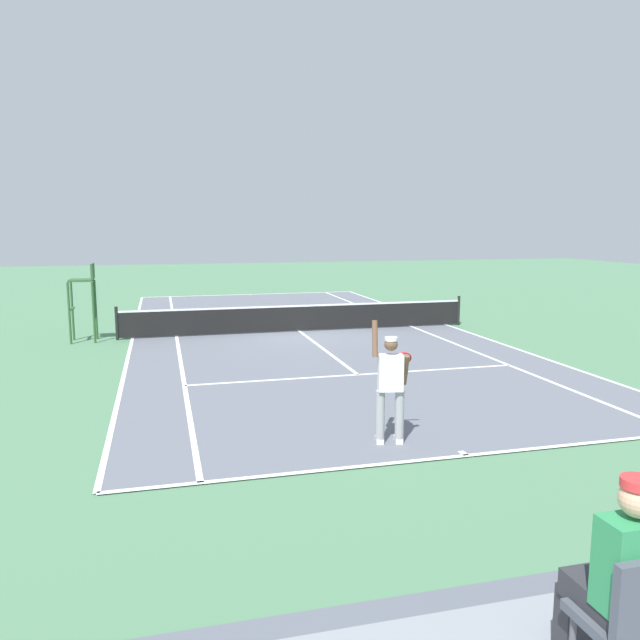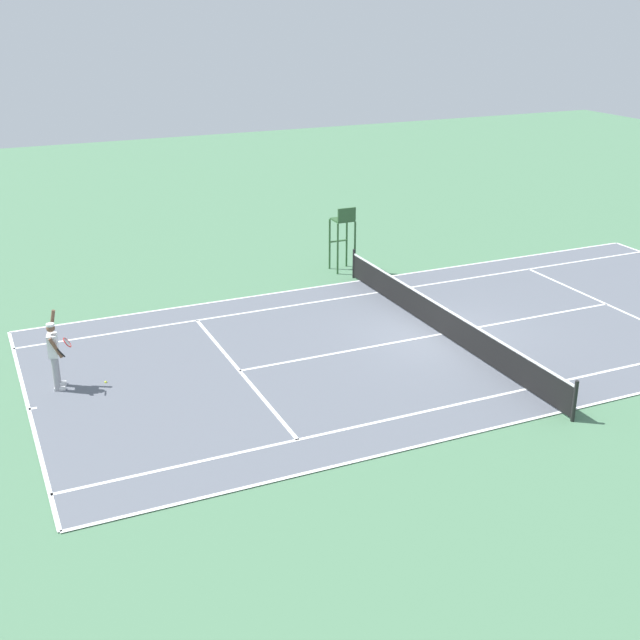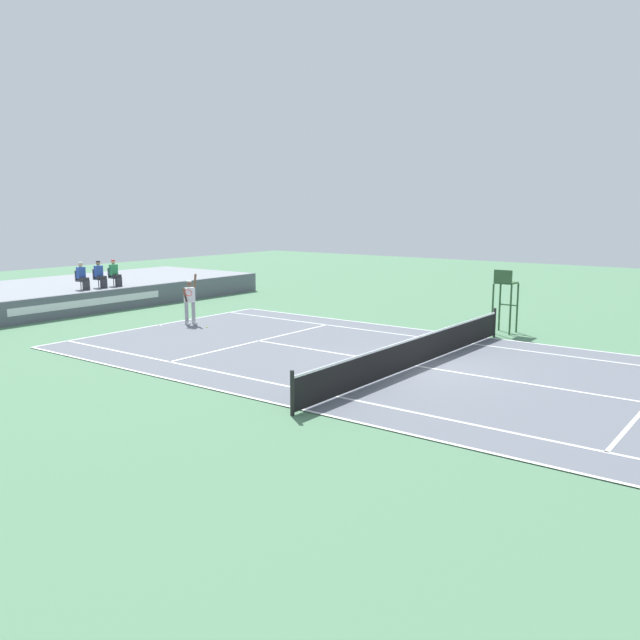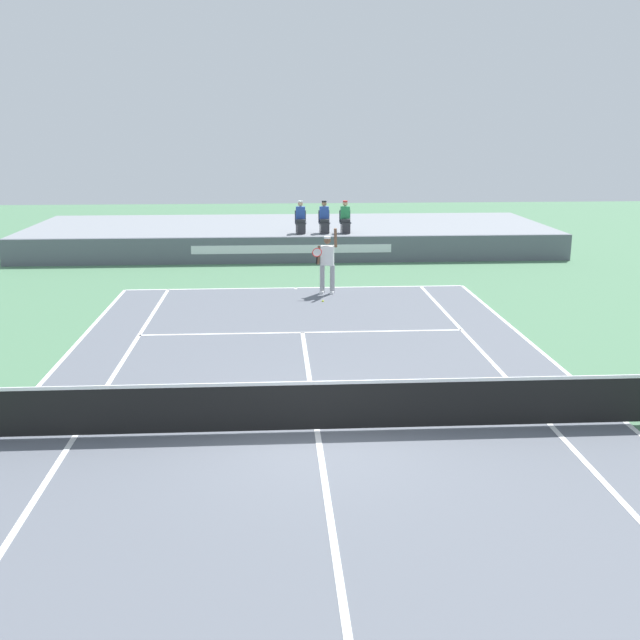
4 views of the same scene
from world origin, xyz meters
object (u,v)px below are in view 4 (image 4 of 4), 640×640
object	(u,v)px
spectator_seated_2	(345,217)
tennis_player	(327,263)
tennis_ball	(323,301)
spectator_seated_0	(301,218)
spectator_seated_1	(324,218)

from	to	relation	value
spectator_seated_2	tennis_player	xyz separation A→B (m)	(-1.19, -6.57, -0.63)
tennis_player	tennis_ball	world-z (taller)	tennis_player
spectator_seated_2	tennis_ball	distance (m)	8.03
spectator_seated_0	tennis_player	bearing A→B (deg)	-84.97
spectator_seated_1	tennis_ball	bearing A→B (deg)	-94.19
spectator_seated_0	tennis_ball	distance (m)	7.92
spectator_seated_1	tennis_ball	xyz separation A→B (m)	(-0.57, -7.75, -1.59)
spectator_seated_0	spectator_seated_2	world-z (taller)	same
spectator_seated_2	spectator_seated_0	bearing A→B (deg)	180.00
spectator_seated_2	tennis_ball	bearing A→B (deg)	-100.25
tennis_player	tennis_ball	bearing A→B (deg)	-100.04
spectator_seated_0	tennis_ball	xyz separation A→B (m)	(0.37, -7.75, -1.59)
spectator_seated_0	tennis_ball	bearing A→B (deg)	-87.26
tennis_ball	tennis_player	bearing A→B (deg)	79.96
tennis_player	spectator_seated_2	bearing A→B (deg)	79.71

